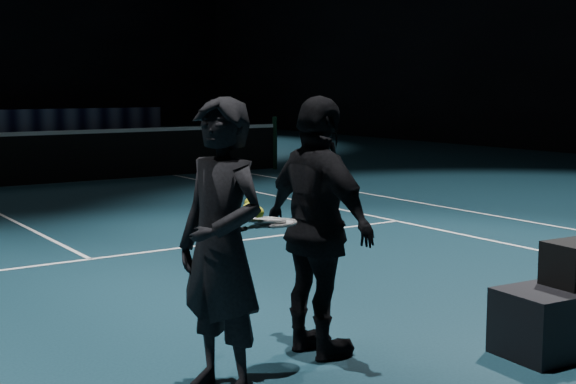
# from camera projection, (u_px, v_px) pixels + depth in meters

# --- Properties ---
(net_post_right) EXTENTS (0.10, 0.10, 1.10)m
(net_post_right) POSITION_uv_depth(u_px,v_px,m) (275.00, 143.00, 16.82)
(net_post_right) COLOR black
(net_post_right) RESTS_ON floor
(player_a) EXTENTS (0.54, 0.69, 1.68)m
(player_a) POSITION_uv_depth(u_px,v_px,m) (221.00, 248.00, 4.48)
(player_a) COLOR black
(player_a) RESTS_ON floor
(player_b) EXTENTS (0.46, 1.00, 1.68)m
(player_b) POSITION_uv_depth(u_px,v_px,m) (319.00, 228.00, 5.11)
(player_b) COLOR black
(player_b) RESTS_ON floor
(racket_lower) EXTENTS (0.71, 0.38, 0.03)m
(racket_lower) POSITION_uv_depth(u_px,v_px,m) (276.00, 223.00, 4.80)
(racket_lower) COLOR black
(racket_lower) RESTS_ON player_a
(racket_upper) EXTENTS (0.71, 0.42, 0.10)m
(racket_upper) POSITION_uv_depth(u_px,v_px,m) (265.00, 220.00, 4.79)
(racket_upper) COLOR black
(racket_upper) RESTS_ON player_b
(tennis_balls) EXTENTS (0.12, 0.10, 0.12)m
(tennis_balls) POSITION_uv_depth(u_px,v_px,m) (252.00, 210.00, 4.65)
(tennis_balls) COLOR gold
(tennis_balls) RESTS_ON racket_upper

